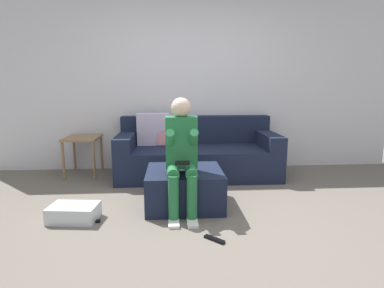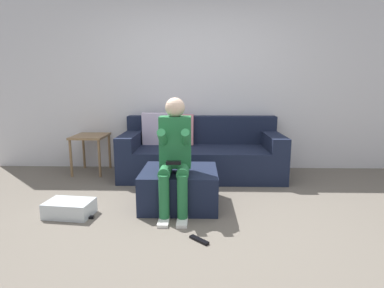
{
  "view_description": "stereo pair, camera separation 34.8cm",
  "coord_description": "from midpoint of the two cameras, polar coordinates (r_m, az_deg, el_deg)",
  "views": [
    {
      "loc": [
        -0.29,
        -2.6,
        1.25
      ],
      "look_at": [
        -0.04,
        1.1,
        0.56
      ],
      "focal_mm": 29.04,
      "sensor_mm": 36.0,
      "label": 1
    },
    {
      "loc": [
        0.06,
        -2.61,
        1.25
      ],
      "look_at": [
        -0.04,
        1.1,
        0.56
      ],
      "focal_mm": 29.04,
      "sensor_mm": 36.0,
      "label": 2
    }
  ],
  "objects": [
    {
      "name": "ottoman",
      "position": [
        3.33,
        0.72,
        -8.0
      ],
      "size": [
        0.79,
        0.73,
        0.39
      ],
      "primitive_type": "cube",
      "color": "#192138",
      "rests_on": "ground_plane"
    },
    {
      "name": "remote_by_storage_bin",
      "position": [
        3.17,
        -16.16,
        -12.9
      ],
      "size": [
        0.18,
        0.06,
        0.02
      ],
      "primitive_type": "cube",
      "rotation": [
        0.0,
        0.0,
        0.11
      ],
      "color": "black",
      "rests_on": "ground_plane"
    },
    {
      "name": "couch_sectional",
      "position": [
        4.42,
        3.76,
        -1.81
      ],
      "size": [
        2.2,
        0.96,
        0.88
      ],
      "color": "#192138",
      "rests_on": "ground_plane"
    },
    {
      "name": "remote_near_ottoman",
      "position": [
        2.67,
        5.23,
        -17.23
      ],
      "size": [
        0.17,
        0.16,
        0.02
      ],
      "primitive_type": "cube",
      "rotation": [
        0.0,
        0.0,
        -0.76
      ],
      "color": "black",
      "rests_on": "ground_plane"
    },
    {
      "name": "storage_bin",
      "position": [
        3.26,
        -18.72,
        -11.18
      ],
      "size": [
        0.47,
        0.34,
        0.15
      ],
      "primitive_type": "cube",
      "rotation": [
        0.0,
        0.0,
        -0.11
      ],
      "color": "silver",
      "rests_on": "ground_plane"
    },
    {
      "name": "side_table",
      "position": [
        4.69,
        -16.17,
        0.49
      ],
      "size": [
        0.46,
        0.55,
        0.56
      ],
      "color": "olive",
      "rests_on": "ground_plane"
    },
    {
      "name": "ground_plane",
      "position": [
        2.89,
        3.77,
        -15.11
      ],
      "size": [
        8.2,
        8.2,
        0.0
      ],
      "primitive_type": "plane",
      "color": "#6B6359"
    },
    {
      "name": "wall_back",
      "position": [
        4.78,
        2.95,
        10.82
      ],
      "size": [
        6.31,
        0.1,
        2.55
      ],
      "primitive_type": "cube",
      "color": "silver",
      "rests_on": "ground_plane"
    },
    {
      "name": "person_seated",
      "position": [
        3.05,
        0.08,
        -1.16
      ],
      "size": [
        0.31,
        0.59,
        1.14
      ],
      "color": "#26723F",
      "rests_on": "ground_plane"
    }
  ]
}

